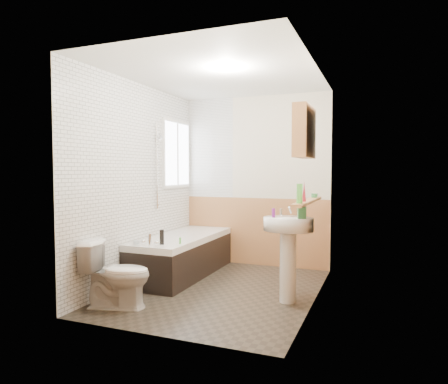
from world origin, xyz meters
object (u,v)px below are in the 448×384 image
(bathtub, at_px, (182,254))
(sink, at_px, (288,242))
(medicine_cabinet, at_px, (304,132))
(pine_shelf, at_px, (308,201))
(toilet, at_px, (117,274))

(bathtub, bearing_deg, sink, -20.48)
(medicine_cabinet, bearing_deg, pine_shelf, 76.26)
(bathtub, bearing_deg, medicine_cabinet, -20.81)
(sink, bearing_deg, bathtub, 173.33)
(bathtub, relative_size, sink, 1.78)
(toilet, height_order, sink, sink)
(bathtub, relative_size, medicine_cabinet, 3.15)
(sink, relative_size, pine_shelf, 0.81)
(toilet, bearing_deg, medicine_cabinet, -83.38)
(medicine_cabinet, bearing_deg, bathtub, 159.19)
(sink, relative_size, medicine_cabinet, 1.77)
(sink, bearing_deg, pine_shelf, 24.60)
(toilet, distance_m, medicine_cabinet, 2.41)
(toilet, relative_size, pine_shelf, 0.54)
(toilet, xyz_separation_m, medicine_cabinet, (1.77, 0.73, 1.45))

